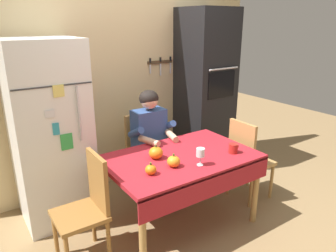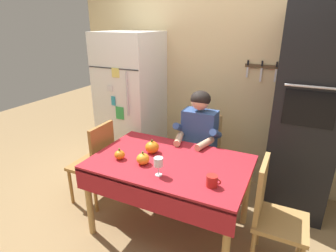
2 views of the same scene
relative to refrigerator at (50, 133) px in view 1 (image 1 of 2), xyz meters
name	(u,v)px [view 1 (image 1 of 2)]	position (x,y,z in m)	size (l,w,h in m)	color
ground_plane	(185,228)	(0.95, -0.96, -0.90)	(10.00, 10.00, 0.00)	#93754C
back_wall_assembly	(123,77)	(1.00, 0.39, 0.40)	(3.70, 0.13, 2.60)	#D1B784
refrigerator	(50,133)	(0.00, 0.00, 0.00)	(0.68, 0.71, 1.80)	white
wall_oven	(205,93)	(2.00, 0.04, 0.15)	(0.60, 0.64, 2.10)	black
dining_table	(182,165)	(0.95, -0.88, -0.24)	(1.40, 0.90, 0.74)	tan
chair_behind_person	(144,151)	(1.00, -0.09, -0.39)	(0.40, 0.40, 0.93)	tan
seated_person	(152,137)	(1.00, -0.28, -0.16)	(0.47, 0.55, 1.25)	#38384C
chair_left_side	(88,204)	(0.05, -0.81, -0.39)	(0.40, 0.40, 0.93)	#9E6B33
chair_right_side	(247,157)	(1.85, -0.88, -0.39)	(0.40, 0.40, 0.93)	tan
coffee_mug	(233,148)	(1.41, -1.09, -0.11)	(0.11, 0.09, 0.09)	#B2231E
wine_glass	(200,153)	(0.97, -1.12, -0.04)	(0.08, 0.08, 0.16)	white
pumpkin_large	(151,170)	(0.53, -1.03, -0.12)	(0.09, 0.09, 0.11)	orange
pumpkin_medium	(156,153)	(0.73, -0.79, -0.10)	(0.13, 0.13, 0.13)	orange
pumpkin_small	(174,161)	(0.76, -1.02, -0.11)	(0.11, 0.11, 0.12)	orange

